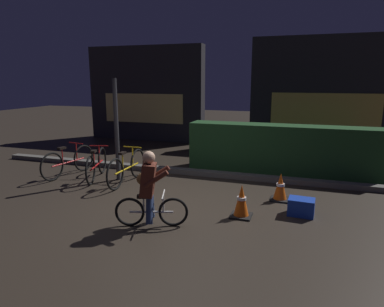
% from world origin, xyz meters
% --- Properties ---
extents(ground_plane, '(40.00, 40.00, 0.00)m').
position_xyz_m(ground_plane, '(0.00, 0.00, 0.00)').
color(ground_plane, '#2D261E').
extents(sidewalk_curb, '(12.00, 0.24, 0.12)m').
position_xyz_m(sidewalk_curb, '(0.00, 2.20, 0.06)').
color(sidewalk_curb, '#56544F').
rests_on(sidewalk_curb, ground).
extents(hedge_row, '(4.80, 0.70, 1.22)m').
position_xyz_m(hedge_row, '(1.80, 3.10, 0.61)').
color(hedge_row, '#214723').
rests_on(hedge_row, ground).
extents(storefront_left, '(4.63, 0.54, 3.58)m').
position_xyz_m(storefront_left, '(-3.67, 6.50, 1.78)').
color(storefront_left, '#262328').
rests_on(storefront_left, ground).
extents(storefront_right, '(5.11, 0.54, 3.80)m').
position_xyz_m(storefront_right, '(2.87, 7.20, 1.89)').
color(storefront_right, '#262328').
rests_on(storefront_right, ground).
extents(street_post, '(0.10, 0.10, 2.37)m').
position_xyz_m(street_post, '(-1.84, 1.20, 1.18)').
color(street_post, '#2D2D33').
rests_on(street_post, ground).
extents(parked_bike_leftmost, '(0.46, 1.69, 0.78)m').
position_xyz_m(parked_bike_leftmost, '(-3.18, 1.12, 0.36)').
color(parked_bike_leftmost, black).
rests_on(parked_bike_leftmost, ground).
extents(parked_bike_left_mid, '(0.58, 1.59, 0.76)m').
position_xyz_m(parked_bike_left_mid, '(-2.38, 1.12, 0.35)').
color(parked_bike_left_mid, black).
rests_on(parked_bike_left_mid, ground).
extents(parked_bike_center_left, '(0.46, 1.75, 0.80)m').
position_xyz_m(parked_bike_center_left, '(-1.50, 1.02, 0.36)').
color(parked_bike_center_left, black).
rests_on(parked_bike_center_left, ground).
extents(traffic_cone_near, '(0.36, 0.36, 0.58)m').
position_xyz_m(traffic_cone_near, '(1.34, -0.10, 0.28)').
color(traffic_cone_near, black).
rests_on(traffic_cone_near, ground).
extents(traffic_cone_far, '(0.36, 0.36, 0.55)m').
position_xyz_m(traffic_cone_far, '(1.91, 0.97, 0.26)').
color(traffic_cone_far, black).
rests_on(traffic_cone_far, ground).
extents(blue_crate, '(0.46, 0.35, 0.30)m').
position_xyz_m(blue_crate, '(2.32, 0.30, 0.15)').
color(blue_crate, '#193DB7').
rests_on(blue_crate, ground).
extents(cyclist, '(1.14, 0.50, 1.25)m').
position_xyz_m(cyclist, '(-0.00, -0.94, 0.63)').
color(cyclist, black).
rests_on(cyclist, ground).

